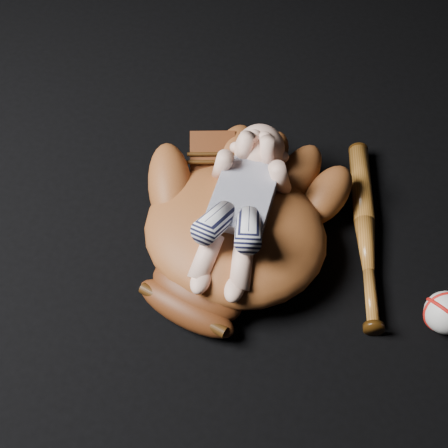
# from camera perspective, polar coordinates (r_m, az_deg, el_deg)

# --- Properties ---
(baseball_glove) EXTENTS (0.53, 0.57, 0.14)m
(baseball_glove) POSITION_cam_1_polar(r_m,az_deg,el_deg) (1.08, 1.03, -0.25)
(baseball_glove) COLOR brown
(baseball_glove) RESTS_ON ground
(newborn_baby) EXTENTS (0.18, 0.36, 0.14)m
(newborn_baby) POSITION_cam_1_polar(r_m,az_deg,el_deg) (1.05, 1.43, 1.64)
(newborn_baby) COLOR beige
(newborn_baby) RESTS_ON baseball_glove
(baseball_bat) EXTENTS (0.10, 0.42, 0.04)m
(baseball_bat) POSITION_cam_1_polar(r_m,az_deg,el_deg) (1.17, 12.80, -0.67)
(baseball_bat) COLOR #97581D
(baseball_bat) RESTS_ON ground
(baseball) EXTENTS (0.09, 0.09, 0.07)m
(baseball) POSITION_cam_1_polar(r_m,az_deg,el_deg) (1.09, 19.65, -7.64)
(baseball) COLOR silver
(baseball) RESTS_ON ground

